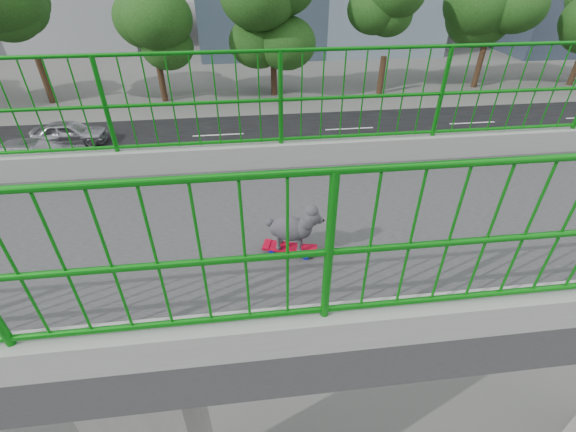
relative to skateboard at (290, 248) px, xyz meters
The scene contains 10 objects.
road 15.24m from the skateboard, behind, with size 18.00×90.00×0.02m, color black.
footbridge 2.66m from the skateboard, 101.39° to the right, with size 3.00×24.00×7.00m.
railing 1.94m from the skateboard, 101.39° to the right, with size 3.00×24.00×1.42m.
street_trees 26.52m from the skateboard, behind, with size 5.30×60.40×7.26m.
skateboard is the anchor object (origin of this frame).
poodle 0.25m from the skateboard, 72.78° to the left, with size 0.31×0.51×0.44m.
car_1 12.04m from the skateboard, 159.57° to the left, with size 1.45×4.17×1.37m, color black.
car_2 14.28m from the skateboard, behind, with size 2.63×5.71×1.59m, color silver.
car_3 20.16m from the skateboard, 146.51° to the right, with size 2.18×5.36×1.56m, color #9E9EA3.
car_4 22.59m from the skateboard, 152.27° to the right, with size 1.57×3.89×1.33m, color #9E9EA3.
Camera 1 is at (3.14, 1.54, 9.36)m, focal length 24.31 mm.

